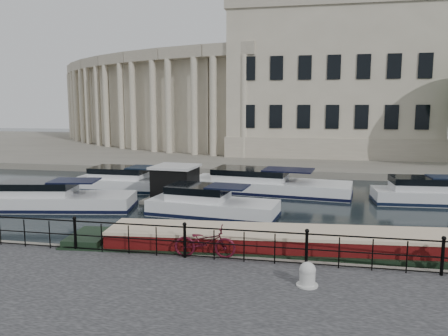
% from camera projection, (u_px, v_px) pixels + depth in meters
% --- Properties ---
extents(ground_plane, '(160.00, 160.00, 0.00)m').
position_uv_depth(ground_plane, '(201.00, 251.00, 16.90)').
color(ground_plane, black).
rests_on(ground_plane, ground).
extents(far_bank, '(120.00, 42.00, 0.55)m').
position_uv_depth(far_bank, '(277.00, 148.00, 54.74)').
color(far_bank, '#6B665B').
rests_on(far_bank, ground_plane).
extents(railing, '(24.14, 0.14, 1.22)m').
position_uv_depth(railing, '(185.00, 239.00, 14.55)').
color(railing, black).
rests_on(railing, near_quay).
extents(civic_building, '(53.55, 31.84, 16.85)m').
position_uv_depth(civic_building, '(266.00, 93.00, 49.79)').
color(civic_building, '#ADA38C').
rests_on(civic_building, far_bank).
extents(bicycle, '(2.12, 0.89, 1.08)m').
position_uv_depth(bicycle, '(205.00, 242.00, 14.58)').
color(bicycle, '#490D1A').
rests_on(bicycle, near_quay).
extents(mooring_bollard, '(0.62, 0.62, 0.69)m').
position_uv_depth(mooring_bollard, '(307.00, 275.00, 12.31)').
color(mooring_bollard, beige).
rests_on(mooring_bollard, near_quay).
extents(narrowboat, '(16.98, 3.64, 1.61)m').
position_uv_depth(narrowboat, '(295.00, 253.00, 15.60)').
color(narrowboat, black).
rests_on(narrowboat, ground_plane).
extents(harbour_hut, '(3.59, 3.07, 2.21)m').
position_uv_depth(harbour_hut, '(176.00, 185.00, 25.68)').
color(harbour_hut, '#6B665B').
rests_on(harbour_hut, ground_plane).
extents(cabin_cruisers, '(28.00, 10.88, 1.99)m').
position_uv_depth(cabin_cruisers, '(211.00, 193.00, 26.24)').
color(cabin_cruisers, silver).
rests_on(cabin_cruisers, ground_plane).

